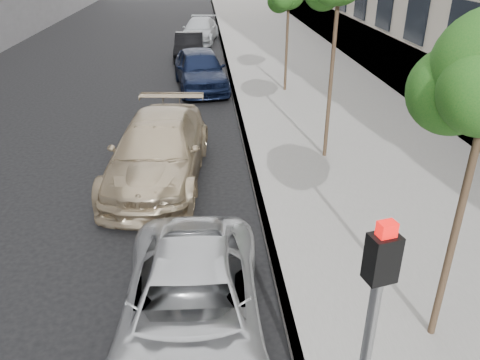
{
  "coord_description": "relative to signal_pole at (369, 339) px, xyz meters",
  "views": [
    {
      "loc": [
        0.0,
        -3.39,
        5.19
      ],
      "look_at": [
        0.59,
        3.97,
        1.5
      ],
      "focal_mm": 35.0,
      "sensor_mm": 36.0,
      "label": 1
    }
  ],
  "objects": [
    {
      "name": "sidewalk",
      "position": [
        2.94,
        24.46,
        -2.06
      ],
      "size": [
        6.4,
        72.0,
        0.14
      ],
      "primitive_type": "cube",
      "color": "gray",
      "rests_on": "ground"
    },
    {
      "name": "curb",
      "position": [
        -0.19,
        24.46,
        -2.06
      ],
      "size": [
        0.15,
        72.0,
        0.14
      ],
      "primitive_type": "cube",
      "color": "#9E9B93",
      "rests_on": "ground"
    },
    {
      "name": "signal_pole",
      "position": [
        0.0,
        0.0,
        0.0
      ],
      "size": [
        0.28,
        0.23,
        3.18
      ],
      "rotation": [
        0.0,
        0.0,
        0.24
      ],
      "color": "#939699",
      "rests_on": "sidewalk"
    },
    {
      "name": "minivan",
      "position": [
        -1.65,
        2.23,
        -1.51
      ],
      "size": [
        2.15,
        4.46,
        1.22
      ],
      "primitive_type": "imported",
      "rotation": [
        0.0,
        0.0,
        -0.03
      ],
      "color": "silver",
      "rests_on": "ground"
    },
    {
      "name": "suv",
      "position": [
        -2.5,
        7.66,
        -1.36
      ],
      "size": [
        2.62,
        5.44,
        1.53
      ],
      "primitive_type": "imported",
      "rotation": [
        0.0,
        0.0,
        -0.09
      ],
      "color": "tan",
      "rests_on": "ground"
    },
    {
      "name": "sedan_blue",
      "position": [
        -1.46,
        15.86,
        -1.33
      ],
      "size": [
        2.41,
        4.86,
        1.59
      ],
      "primitive_type": "imported",
      "rotation": [
        0.0,
        0.0,
        0.12
      ],
      "color": "black",
      "rests_on": "ground"
    },
    {
      "name": "sedan_black",
      "position": [
        -2.01,
        21.39,
        -1.47
      ],
      "size": [
        1.45,
        3.98,
        1.3
      ],
      "primitive_type": "imported",
      "rotation": [
        0.0,
        0.0,
        -0.02
      ],
      "color": "black",
      "rests_on": "ground"
    },
    {
      "name": "sedan_rear",
      "position": [
        -1.46,
        26.32,
        -1.44
      ],
      "size": [
        2.55,
        4.92,
        1.36
      ],
      "primitive_type": "imported",
      "rotation": [
        0.0,
        0.0,
        -0.14
      ],
      "color": "#B4B9BD",
      "rests_on": "ground"
    }
  ]
}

